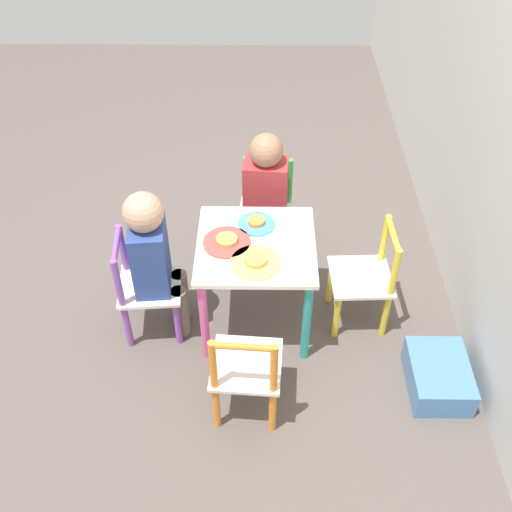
% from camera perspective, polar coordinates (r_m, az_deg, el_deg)
% --- Properties ---
extents(ground_plane, '(6.00, 6.00, 0.00)m').
position_cam_1_polar(ground_plane, '(2.75, -0.00, -5.99)').
color(ground_plane, '#5B514C').
extents(kids_table, '(0.48, 0.48, 0.46)m').
position_cam_1_polar(kids_table, '(2.48, -0.00, -0.28)').
color(kids_table, silver).
rests_on(kids_table, ground_plane).
extents(chair_green, '(0.28, 0.28, 0.50)m').
position_cam_1_polar(chair_green, '(2.93, 0.95, 4.15)').
color(chair_green, silver).
rests_on(chair_green, ground_plane).
extents(chair_purple, '(0.28, 0.28, 0.50)m').
position_cam_1_polar(chair_purple, '(2.59, -10.55, -2.95)').
color(chair_purple, silver).
rests_on(chair_purple, ground_plane).
extents(chair_orange, '(0.28, 0.28, 0.50)m').
position_cam_1_polar(chair_orange, '(2.26, -0.96, -10.93)').
color(chair_orange, silver).
rests_on(chair_orange, ground_plane).
extents(chair_yellow, '(0.27, 0.27, 0.50)m').
position_cam_1_polar(chair_yellow, '(2.63, 10.42, -2.13)').
color(chair_yellow, silver).
rests_on(chair_yellow, ground_plane).
extents(child_left, '(0.22, 0.21, 0.70)m').
position_cam_1_polar(child_left, '(2.77, 0.88, 6.12)').
color(child_left, '#7A6B5B').
rests_on(child_left, ground_plane).
extents(child_front, '(0.21, 0.22, 0.73)m').
position_cam_1_polar(child_front, '(2.45, -9.70, 0.21)').
color(child_front, '#7A6B5B').
rests_on(child_front, ground_plane).
extents(plate_left, '(0.16, 0.16, 0.03)m').
position_cam_1_polar(plate_left, '(2.51, 0.03, 3.13)').
color(plate_left, '#4C9EE0').
rests_on(plate_left, kids_table).
extents(plate_front, '(0.19, 0.19, 0.03)m').
position_cam_1_polar(plate_front, '(2.42, -2.79, 1.37)').
color(plate_front, '#E54C47').
rests_on(plate_front, kids_table).
extents(plate_right, '(0.20, 0.20, 0.03)m').
position_cam_1_polar(plate_right, '(2.33, -0.03, -0.56)').
color(plate_right, '#EADB66').
rests_on(plate_right, kids_table).
extents(storage_bin, '(0.31, 0.23, 0.13)m').
position_cam_1_polar(storage_bin, '(2.58, 16.96, -10.88)').
color(storage_bin, '#4C7FB7').
rests_on(storage_bin, ground_plane).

